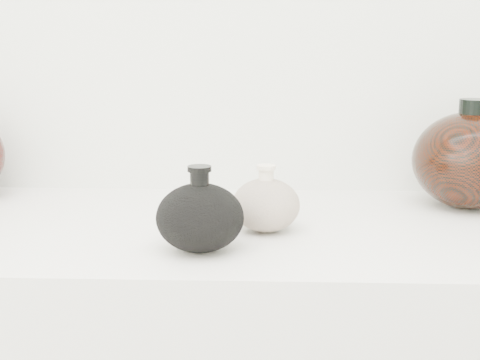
{
  "coord_description": "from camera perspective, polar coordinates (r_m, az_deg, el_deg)",
  "views": [
    {
      "loc": [
        0.08,
        -0.07,
        1.19
      ],
      "look_at": [
        0.04,
        0.92,
        0.98
      ],
      "focal_mm": 50.0,
      "sensor_mm": 36.0,
      "label": 1
    }
  ],
  "objects": [
    {
      "name": "black_gourd_vase",
      "position": [
        0.93,
        -3.43,
        -3.15
      ],
      "size": [
        0.13,
        0.13,
        0.12
      ],
      "color": "black",
      "rests_on": "display_counter"
    },
    {
      "name": "cream_gourd_vase",
      "position": [
        1.02,
        2.22,
        -2.1
      ],
      "size": [
        0.13,
        0.13,
        0.1
      ],
      "color": "#BAB091",
      "rests_on": "display_counter"
    },
    {
      "name": "right_round_pot",
      "position": [
        1.22,
        19.06,
        1.64
      ],
      "size": [
        0.23,
        0.23,
        0.19
      ],
      "color": "black",
      "rests_on": "display_counter"
    }
  ]
}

